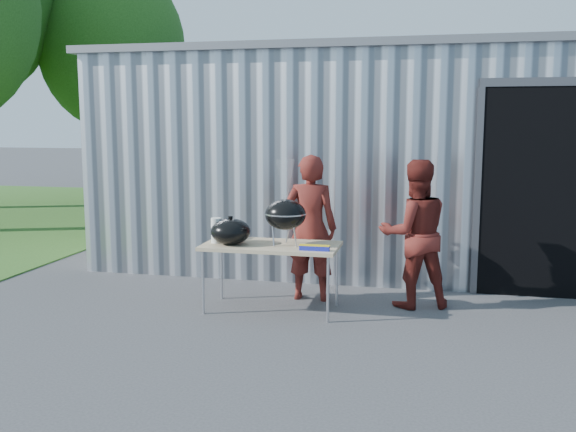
% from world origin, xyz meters
% --- Properties ---
extents(ground, '(80.00, 80.00, 0.00)m').
position_xyz_m(ground, '(0.00, 0.00, 0.00)').
color(ground, '#3D3D3F').
extents(building, '(8.20, 6.20, 3.10)m').
position_xyz_m(building, '(0.92, 4.59, 1.54)').
color(building, silver).
rests_on(building, ground).
extents(tree_far, '(3.66, 3.66, 6.07)m').
position_xyz_m(tree_far, '(-6.50, 9.00, 3.95)').
color(tree_far, '#442D19').
rests_on(tree_far, ground).
extents(folding_table, '(1.50, 0.75, 0.75)m').
position_xyz_m(folding_table, '(-0.19, 0.45, 0.71)').
color(folding_table, tan).
rests_on(folding_table, ground).
extents(kettle_grill, '(0.46, 0.46, 0.94)m').
position_xyz_m(kettle_grill, '(-0.03, 0.43, 1.17)').
color(kettle_grill, black).
rests_on(kettle_grill, folding_table).
extents(grill_lid, '(0.44, 0.44, 0.32)m').
position_xyz_m(grill_lid, '(-0.63, 0.35, 0.89)').
color(grill_lid, black).
rests_on(grill_lid, folding_table).
extents(paper_towels, '(0.12, 0.12, 0.28)m').
position_xyz_m(paper_towels, '(-0.81, 0.40, 0.89)').
color(paper_towels, white).
rests_on(paper_towels, folding_table).
extents(white_tub, '(0.20, 0.15, 0.10)m').
position_xyz_m(white_tub, '(-0.74, 0.69, 0.80)').
color(white_tub, white).
rests_on(white_tub, folding_table).
extents(foil_box, '(0.32, 0.05, 0.06)m').
position_xyz_m(foil_box, '(0.34, 0.20, 0.78)').
color(foil_box, '#1A21AB').
rests_on(foil_box, folding_table).
extents(person_cook, '(0.63, 0.42, 1.72)m').
position_xyz_m(person_cook, '(0.15, 0.98, 0.86)').
color(person_cook, maroon).
rests_on(person_cook, ground).
extents(person_bystander, '(0.98, 0.86, 1.68)m').
position_xyz_m(person_bystander, '(1.35, 0.95, 0.84)').
color(person_bystander, maroon).
rests_on(person_bystander, ground).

